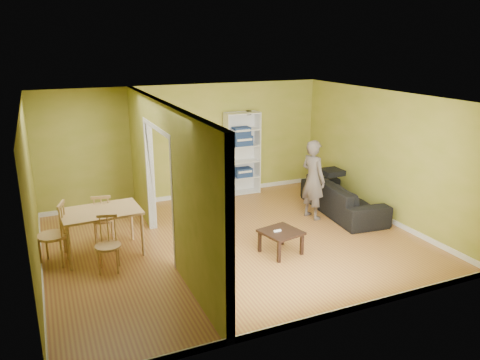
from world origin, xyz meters
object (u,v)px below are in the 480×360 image
dining_table (101,215)px  chair_near (108,244)px  sofa (343,193)px  chair_far (103,218)px  coffee_table (281,234)px  chair_left (52,234)px  person (313,173)px  bookshelf (241,153)px

dining_table → chair_near: 0.70m
sofa → chair_near: (-4.94, -0.71, 0.01)m
dining_table → chair_near: (-0.00, -0.64, -0.27)m
chair_far → coffee_table: bearing=158.2°
sofa → dining_table: 4.95m
sofa → chair_left: size_ratio=2.18×
person → coffee_table: 1.97m
person → coffee_table: (-1.39, -1.24, -0.61)m
coffee_table → chair_near: (-2.80, 0.53, 0.10)m
coffee_table → dining_table: dining_table is taller
bookshelf → dining_table: bearing=-148.3°
sofa → chair_far: chair_far is taller
sofa → chair_far: (-4.85, 0.46, 0.03)m
coffee_table → chair_far: bearing=147.9°
sofa → person: bearing=95.2°
dining_table → chair_far: bearing=80.8°
sofa → coffee_table: sofa is taller
coffee_table → chair_left: 3.76m
sofa → coffee_table: size_ratio=3.73×
person → chair_left: bearing=78.8°
sofa → chair_near: size_ratio=2.57×
person → coffee_table: size_ratio=3.12×
bookshelf → chair_near: bearing=-141.4°
sofa → coffee_table: bearing=125.6°
coffee_table → chair_far: 3.20m
sofa → person: size_ratio=1.20×
chair_left → sofa: bearing=108.8°
chair_far → chair_near: bearing=96.0°
sofa → chair_near: chair_near is taller
person → chair_near: person is taller
person → coffee_table: person is taller
dining_table → chair_left: chair_left is taller
bookshelf → chair_far: bearing=-154.3°
sofa → bookshelf: bookshelf is taller
chair_left → chair_near: size_ratio=1.18×
chair_left → chair_far: bearing=140.8°
person → dining_table: size_ratio=1.50×
sofa → coffee_table: 2.48m
coffee_table → chair_left: (-3.58, 1.13, 0.18)m
person → chair_left: 4.99m
person → bookshelf: (-0.67, 2.10, 0.01)m
bookshelf → chair_near: (-3.52, -2.81, -0.52)m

